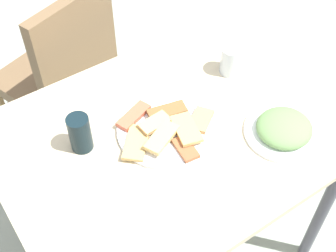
# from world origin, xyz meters

# --- Properties ---
(ground_plane) EXTENTS (6.00, 6.00, 0.00)m
(ground_plane) POSITION_xyz_m (0.00, 0.00, 0.00)
(ground_plane) COLOR #A2AD9E
(dining_table) EXTENTS (1.03, 0.80, 0.75)m
(dining_table) POSITION_xyz_m (0.00, 0.00, 0.66)
(dining_table) COLOR beige
(dining_table) RESTS_ON ground_plane
(dining_chair) EXTENTS (0.53, 0.53, 0.88)m
(dining_chair) POSITION_xyz_m (-0.05, 0.73, 0.49)
(dining_chair) COLOR brown
(dining_chair) RESTS_ON ground_plane
(pide_platter) EXTENTS (0.34, 0.30, 0.04)m
(pide_platter) POSITION_xyz_m (-0.00, 0.01, 0.76)
(pide_platter) COLOR white
(pide_platter) RESTS_ON dining_table
(salad_plate_greens) EXTENTS (0.24, 0.24, 0.06)m
(salad_plate_greens) POSITION_xyz_m (0.29, -0.20, 0.77)
(salad_plate_greens) COLOR white
(salad_plate_greens) RESTS_ON dining_table
(soda_can) EXTENTS (0.09, 0.09, 0.12)m
(soda_can) POSITION_xyz_m (-0.24, 0.10, 0.81)
(soda_can) COLOR black
(soda_can) RESTS_ON dining_table
(drinking_glass) EXTENTS (0.08, 0.08, 0.10)m
(drinking_glass) POSITION_xyz_m (0.33, 0.11, 0.80)
(drinking_glass) COLOR silver
(drinking_glass) RESTS_ON dining_table
(paper_napkin) EXTENTS (0.17, 0.17, 0.00)m
(paper_napkin) POSITION_xyz_m (-0.42, 0.29, 0.75)
(paper_napkin) COLOR white
(paper_napkin) RESTS_ON dining_table
(fork) EXTENTS (0.18, 0.06, 0.00)m
(fork) POSITION_xyz_m (-0.42, 0.27, 0.75)
(fork) COLOR silver
(fork) RESTS_ON paper_napkin
(spoon) EXTENTS (0.18, 0.05, 0.00)m
(spoon) POSITION_xyz_m (-0.42, 0.31, 0.75)
(spoon) COLOR silver
(spoon) RESTS_ON paper_napkin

